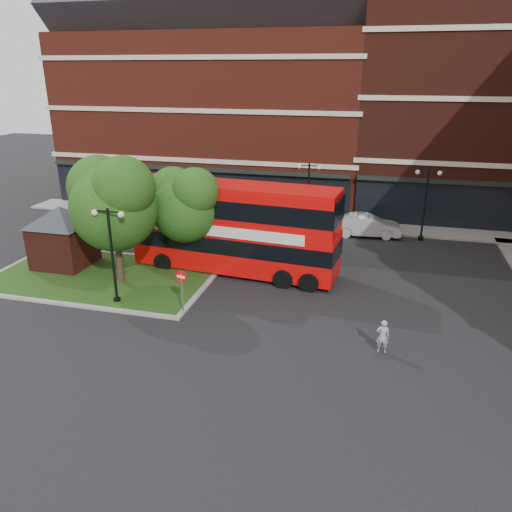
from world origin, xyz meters
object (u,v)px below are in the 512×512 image
(bus, at_px, (235,222))
(car_silver, at_px, (290,215))
(woman, at_px, (383,336))
(car_white, at_px, (367,226))

(bus, distance_m, car_silver, 10.46)
(bus, xyz_separation_m, woman, (8.58, -7.12, -2.24))
(car_silver, relative_size, car_white, 0.88)
(bus, xyz_separation_m, car_white, (7.16, 8.62, -2.22))
(bus, distance_m, car_white, 11.42)
(woman, distance_m, car_silver, 18.70)
(bus, height_order, car_white, bus)
(woman, xyz_separation_m, car_silver, (-7.23, 17.24, -0.05))
(bus, relative_size, woman, 8.04)
(woman, xyz_separation_m, car_white, (-1.42, 15.74, 0.03))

